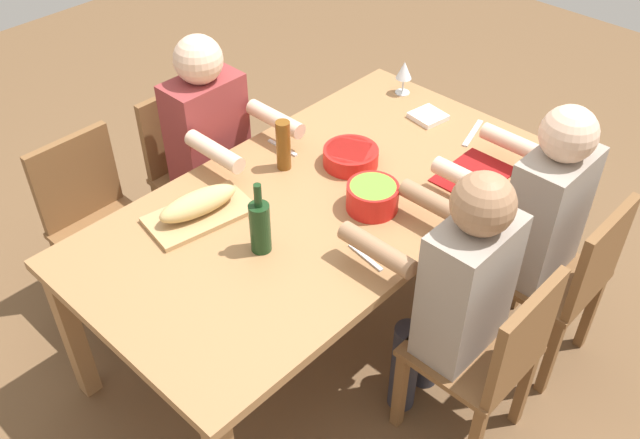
% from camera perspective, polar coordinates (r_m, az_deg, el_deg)
% --- Properties ---
extents(ground_plane, '(8.00, 8.00, 0.00)m').
position_cam_1_polar(ground_plane, '(3.27, -0.00, -8.47)').
color(ground_plane, brown).
extents(dining_table, '(1.98, 1.03, 0.74)m').
position_cam_1_polar(dining_table, '(2.80, -0.00, 0.59)').
color(dining_table, '#9E7044').
rests_on(dining_table, ground_plane).
extents(chair_near_center, '(0.40, 0.40, 0.85)m').
position_cam_1_polar(chair_near_center, '(3.43, -10.26, 4.32)').
color(chair_near_center, brown).
rests_on(chair_near_center, ground_plane).
extents(diner_near_center, '(0.41, 0.53, 1.20)m').
position_cam_1_polar(diner_near_center, '(3.18, -8.64, 6.16)').
color(diner_near_center, '#2D2D38').
rests_on(diner_near_center, ground_plane).
extents(chair_far_left, '(0.40, 0.40, 0.85)m').
position_cam_1_polar(chair_far_left, '(2.96, 19.44, -4.43)').
color(chair_far_left, brown).
rests_on(chair_far_left, ground_plane).
extents(diner_far_left, '(0.41, 0.53, 1.20)m').
position_cam_1_polar(diner_far_left, '(2.87, 17.21, 0.34)').
color(diner_far_left, '#2D2D38').
rests_on(diner_far_left, ground_plane).
extents(chair_far_center, '(0.40, 0.40, 0.85)m').
position_cam_1_polar(chair_far_center, '(2.60, 13.78, -10.70)').
color(chair_far_center, brown).
rests_on(chair_far_center, ground_plane).
extents(diner_far_center, '(0.41, 0.53, 1.20)m').
position_cam_1_polar(diner_far_center, '(2.50, 11.03, -5.45)').
color(diner_far_center, '#2D2D38').
rests_on(diner_far_center, ground_plane).
extents(chair_near_right, '(0.40, 0.40, 0.85)m').
position_cam_1_polar(chair_near_right, '(3.22, -17.79, 0.08)').
color(chair_near_right, brown).
rests_on(chair_near_right, ground_plane).
extents(serving_bowl_salad, '(0.20, 0.20, 0.11)m').
position_cam_1_polar(serving_bowl_salad, '(2.68, 4.31, 1.96)').
color(serving_bowl_salad, red).
rests_on(serving_bowl_salad, dining_table).
extents(serving_bowl_fruit, '(0.23, 0.23, 0.07)m').
position_cam_1_polar(serving_bowl_fruit, '(2.92, 2.53, 5.22)').
color(serving_bowl_fruit, red).
rests_on(serving_bowl_fruit, dining_table).
extents(cutting_board, '(0.43, 0.28, 0.02)m').
position_cam_1_polar(cutting_board, '(2.70, -9.78, 0.41)').
color(cutting_board, tan).
rests_on(cutting_board, dining_table).
extents(bread_loaf, '(0.33, 0.16, 0.09)m').
position_cam_1_polar(bread_loaf, '(2.67, -9.91, 1.32)').
color(bread_loaf, tan).
rests_on(bread_loaf, cutting_board).
extents(wine_bottle, '(0.08, 0.08, 0.29)m').
position_cam_1_polar(wine_bottle, '(2.47, -4.92, -0.52)').
color(wine_bottle, '#193819').
rests_on(wine_bottle, dining_table).
extents(beer_bottle, '(0.06, 0.06, 0.22)m').
position_cam_1_polar(beer_bottle, '(2.87, -3.01, 6.07)').
color(beer_bottle, brown).
rests_on(beer_bottle, dining_table).
extents(wine_glass, '(0.08, 0.08, 0.17)m').
position_cam_1_polar(wine_glass, '(3.41, 6.88, 11.90)').
color(wine_glass, silver).
rests_on(wine_glass, dining_table).
extents(fork_near_center, '(0.02, 0.17, 0.01)m').
position_cam_1_polar(fork_near_center, '(3.04, -3.08, 5.87)').
color(fork_near_center, silver).
rests_on(fork_near_center, dining_table).
extents(placemat_far_left, '(0.32, 0.23, 0.01)m').
position_cam_1_polar(placemat_far_left, '(2.94, 12.43, 3.57)').
color(placemat_far_left, maroon).
rests_on(placemat_far_left, dining_table).
extents(fork_far_center, '(0.04, 0.17, 0.01)m').
position_cam_1_polar(fork_far_center, '(2.50, 3.74, -3.10)').
color(fork_far_center, silver).
rests_on(fork_far_center, dining_table).
extents(carving_knife, '(0.23, 0.09, 0.01)m').
position_cam_1_polar(carving_knife, '(3.21, 12.36, 6.90)').
color(carving_knife, silver).
rests_on(carving_knife, dining_table).
extents(napkin_stack, '(0.16, 0.16, 0.02)m').
position_cam_1_polar(napkin_stack, '(3.27, 8.82, 8.32)').
color(napkin_stack, white).
rests_on(napkin_stack, dining_table).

